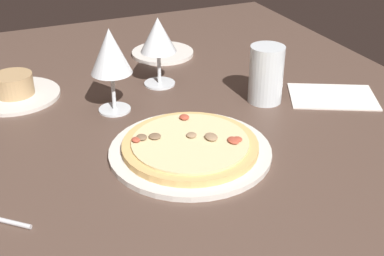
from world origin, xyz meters
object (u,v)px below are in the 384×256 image
at_px(pizza_main, 190,148).
at_px(ramekin_on_saucer, 14,90).
at_px(side_plate, 163,53).
at_px(paper_menu, 332,97).
at_px(wine_glass_near, 158,37).
at_px(wine_glass_far, 110,54).
at_px(water_glass, 266,78).

bearing_deg(pizza_main, ramekin_on_saucer, 35.04).
relative_size(side_plate, paper_menu, 0.88).
height_order(ramekin_on_saucer, wine_glass_near, wine_glass_near).
distance_m(wine_glass_far, water_glass, 0.32).
height_order(ramekin_on_saucer, wine_glass_far, wine_glass_far).
bearing_deg(paper_menu, ramekin_on_saucer, 93.61).
bearing_deg(water_glass, side_plate, 16.71).
relative_size(pizza_main, wine_glass_near, 1.84).
bearing_deg(side_plate, wine_glass_far, 142.29).
bearing_deg(side_plate, water_glass, -163.29).
xyz_separation_m(wine_glass_near, side_plate, (0.17, -0.07, -0.11)).
distance_m(water_glass, side_plate, 0.35).
bearing_deg(ramekin_on_saucer, water_glass, -115.09).
relative_size(ramekin_on_saucer, side_plate, 1.19).
bearing_deg(pizza_main, water_glass, -59.27).
xyz_separation_m(side_plate, paper_menu, (-0.38, -0.24, -0.00)).
bearing_deg(wine_glass_near, side_plate, -22.55).
xyz_separation_m(ramekin_on_saucer, wine_glass_far, (-0.14, -0.18, 0.10)).
height_order(wine_glass_far, paper_menu, wine_glass_far).
height_order(pizza_main, wine_glass_near, wine_glass_near).
xyz_separation_m(wine_glass_near, water_glass, (-0.17, -0.17, -0.06)).
xyz_separation_m(wine_glass_far, wine_glass_near, (0.09, -0.13, -0.01)).
height_order(ramekin_on_saucer, water_glass, water_glass).
height_order(wine_glass_far, wine_glass_near, wine_glass_far).
distance_m(pizza_main, paper_menu, 0.38).
height_order(wine_glass_far, water_glass, wine_glass_far).
relative_size(ramekin_on_saucer, water_glass, 1.56).
bearing_deg(pizza_main, wine_glass_near, -10.13).
xyz_separation_m(pizza_main, side_plate, (0.47, -0.12, -0.01)).
relative_size(pizza_main, wine_glass_far, 1.64).
xyz_separation_m(ramekin_on_saucer, water_glass, (-0.22, -0.47, 0.03)).
distance_m(ramekin_on_saucer, side_plate, 0.39).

